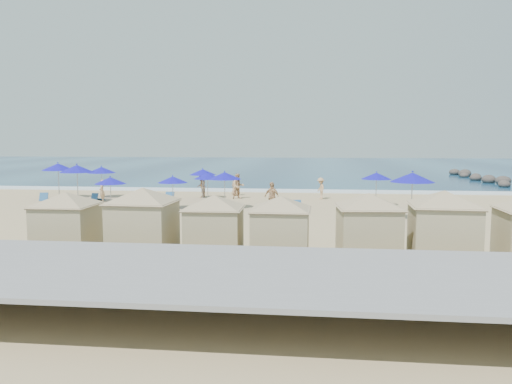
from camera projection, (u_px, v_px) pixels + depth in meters
ground at (204, 219)px, 28.00m from camera, size 160.00×160.00×0.00m
ocean at (276, 166)px, 82.34m from camera, size 160.00×80.00×0.06m
surf_line at (243, 190)px, 43.31m from camera, size 160.00×2.50×0.08m
seawall at (104, 269)px, 14.60m from camera, size 160.00×6.10×1.22m
rock_jetty at (494, 180)px, 49.84m from camera, size 2.56×26.66×0.96m
trash_bin at (288, 233)px, 21.82m from camera, size 0.90×0.90×0.74m
cabana_0 at (66, 216)px, 18.61m from camera, size 4.35×4.35×2.73m
cabana_1 at (143, 214)px, 18.33m from camera, size 4.69×4.69×2.94m
cabana_2 at (214, 219)px, 18.14m from camera, size 4.26×4.26×2.67m
cabana_3 at (281, 221)px, 17.68m from camera, size 4.29×4.29×2.69m
cabana_4 at (368, 220)px, 17.65m from camera, size 4.45×4.45×2.80m
cabana_5 at (444, 219)px, 17.29m from camera, size 4.70×4.70×2.95m
umbrella_0 at (58, 167)px, 37.60m from camera, size 2.41×2.41×2.74m
umbrella_1 at (77, 169)px, 35.18m from camera, size 2.41×2.41×2.75m
umbrella_2 at (101, 170)px, 37.97m from camera, size 2.16×2.16×2.45m
umbrella_3 at (110, 181)px, 30.66m from camera, size 1.94×1.94×2.21m
umbrella_4 at (203, 172)px, 37.52m from camera, size 2.02×2.02×2.30m
umbrella_5 at (173, 180)px, 31.68m from camera, size 1.92×1.92×2.19m
umbrella_6 at (225, 176)px, 31.96m from camera, size 2.15×2.15×2.44m
umbrella_7 at (208, 176)px, 34.42m from camera, size 1.95×1.95×2.22m
umbrella_8 at (376, 176)px, 33.16m from camera, size 2.05×2.05×2.33m
umbrella_9 at (412, 177)px, 27.11m from camera, size 2.41×2.41×2.74m
beach_chair_0 at (45, 199)px, 35.45m from camera, size 0.82×1.38×0.71m
beach_chair_1 at (97, 198)px, 36.00m from camera, size 0.61×1.16×0.62m
beach_chair_2 at (171, 198)px, 35.52m from camera, size 0.74×1.45×0.77m
beach_chair_3 at (232, 212)px, 28.94m from camera, size 0.95×1.41×0.71m
beach_chair_4 at (296, 206)px, 31.45m from camera, size 0.75×1.32×0.68m
beach_chair_5 at (367, 202)px, 33.67m from camera, size 0.56×1.18×0.64m
beachgoer_0 at (102, 191)px, 35.41m from camera, size 0.56×0.68×1.59m
beachgoer_1 at (201, 186)px, 38.32m from camera, size 0.71×0.88×1.76m
beachgoer_2 at (272, 197)px, 30.62m from camera, size 1.16×0.94×1.84m
beachgoer_3 at (321, 188)px, 37.17m from camera, size 0.88×1.17×1.61m
beachgoer_4 at (235, 186)px, 39.57m from camera, size 0.90×0.84×1.55m
beachgoer_5 at (238, 186)px, 37.47m from camera, size 1.14×1.04×1.89m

